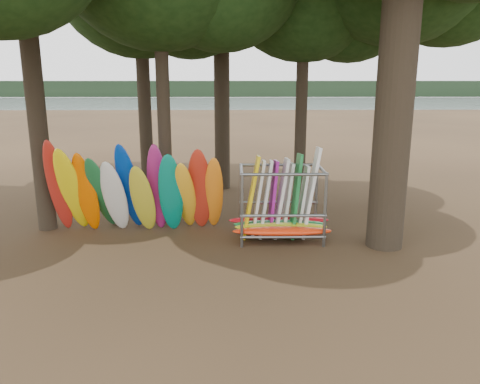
{
  "coord_description": "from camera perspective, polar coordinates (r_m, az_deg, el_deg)",
  "views": [
    {
      "loc": [
        0.44,
        -12.44,
        4.82
      ],
      "look_at": [
        0.65,
        1.5,
        1.4
      ],
      "focal_mm": 35.0,
      "sensor_mm": 36.0,
      "label": 1
    }
  ],
  "objects": [
    {
      "name": "far_shore",
      "position": [
        122.47,
        -1.1,
        12.46
      ],
      "size": [
        160.0,
        4.0,
        4.0
      ],
      "primitive_type": "cube",
      "color": "black",
      "rests_on": "ground"
    },
    {
      "name": "storage_rack",
      "position": [
        14.24,
        5.0,
        -1.74
      ],
      "size": [
        3.19,
        1.64,
        2.82
      ],
      "color": "slate",
      "rests_on": "ground"
    },
    {
      "name": "lake",
      "position": [
        72.6,
        -1.23,
        9.97
      ],
      "size": [
        160.0,
        160.0,
        0.0
      ],
      "primitive_type": "plane",
      "color": "gray",
      "rests_on": "ground"
    },
    {
      "name": "kayak_row",
      "position": [
        14.94,
        -12.77,
        -0.01
      ],
      "size": [
        5.49,
        2.06,
        3.2
      ],
      "color": "red",
      "rests_on": "ground"
    },
    {
      "name": "ground",
      "position": [
        13.35,
        -2.72,
        -7.4
      ],
      "size": [
        120.0,
        120.0,
        0.0
      ],
      "primitive_type": "plane",
      "color": "#47331E",
      "rests_on": "ground"
    }
  ]
}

